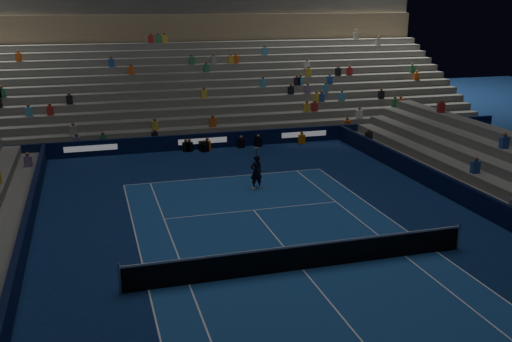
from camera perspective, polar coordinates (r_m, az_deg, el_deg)
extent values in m
plane|color=#0C214D|center=(21.22, 4.60, -9.61)|extent=(90.00, 90.00, 0.00)
cube|color=navy|center=(21.21, 4.60, -9.60)|extent=(10.97, 23.77, 0.01)
cube|color=black|center=(37.96, -5.28, 2.94)|extent=(44.00, 0.25, 1.00)
cube|color=black|center=(20.02, -22.87, -11.02)|extent=(0.25, 37.00, 1.00)
cube|color=slate|center=(38.98, -5.56, 2.91)|extent=(44.00, 1.00, 0.50)
cube|color=slate|center=(39.88, -5.84, 3.58)|extent=(44.00, 1.00, 1.00)
cube|color=slate|center=(40.79, -6.11, 4.22)|extent=(44.00, 1.00, 1.50)
cube|color=slate|center=(41.70, -6.37, 4.83)|extent=(44.00, 1.00, 2.00)
cube|color=slate|center=(42.62, -6.62, 5.41)|extent=(44.00, 1.00, 2.50)
cube|color=slate|center=(43.54, -6.85, 5.97)|extent=(44.00, 1.00, 3.00)
cube|color=slate|center=(44.47, -7.08, 6.51)|extent=(44.00, 1.00, 3.50)
cube|color=slate|center=(45.40, -7.30, 7.02)|extent=(44.00, 1.00, 4.00)
cube|color=slate|center=(46.34, -7.51, 7.52)|extent=(44.00, 1.00, 4.50)
cube|color=slate|center=(47.28, -7.71, 7.99)|extent=(44.00, 1.00, 5.00)
cube|color=slate|center=(48.23, -7.91, 8.45)|extent=(44.00, 1.00, 5.50)
cube|color=slate|center=(49.18, -8.10, 8.88)|extent=(44.00, 1.00, 6.00)
cube|color=#8D7857|center=(49.91, -8.48, 13.71)|extent=(44.00, 0.60, 2.20)
cylinder|color=#B2B2B7|center=(19.81, -13.25, -10.23)|extent=(0.10, 0.10, 1.10)
cylinder|color=#B2B2B7|center=(23.87, 19.24, -6.04)|extent=(0.10, 0.10, 1.10)
cube|color=black|center=(21.02, 4.62, -8.51)|extent=(12.80, 0.03, 0.90)
cube|color=white|center=(20.82, 4.66, -7.29)|extent=(12.80, 0.04, 0.08)
imported|color=black|center=(29.58, 0.02, -0.10)|extent=(0.70, 0.52, 1.78)
cube|color=black|center=(37.34, -5.15, 2.42)|extent=(0.59, 0.67, 0.63)
cylinder|color=black|center=(36.86, -5.01, 2.54)|extent=(0.24, 0.38, 0.16)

